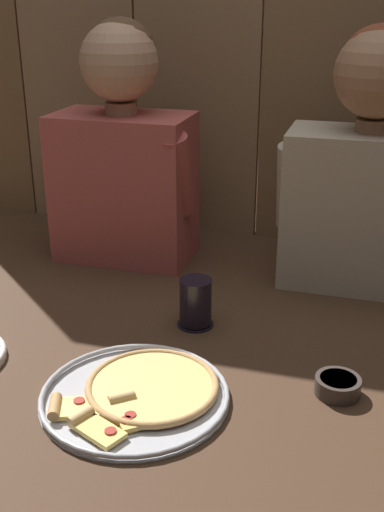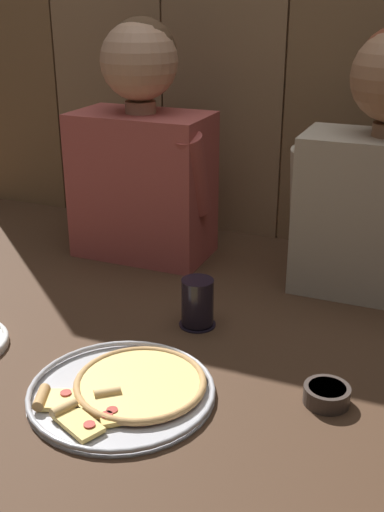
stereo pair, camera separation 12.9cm
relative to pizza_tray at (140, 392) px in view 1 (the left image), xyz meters
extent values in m
plane|color=#422B1C|center=(0.04, 0.15, -0.01)|extent=(3.20, 3.20, 0.00)
cylinder|color=#B2B2B7|center=(-0.01, -0.01, -0.01)|extent=(0.34, 0.34, 0.01)
torus|color=#B2B2B7|center=(-0.01, -0.01, 0.00)|extent=(0.34, 0.34, 0.01)
cylinder|color=#B23823|center=(0.02, 0.02, 0.00)|extent=(0.24, 0.24, 0.00)
cylinder|color=#F4D170|center=(0.02, 0.02, 0.00)|extent=(0.23, 0.23, 0.01)
torus|color=tan|center=(0.02, 0.02, 0.00)|extent=(0.25, 0.25, 0.01)
cube|color=#EFC660|center=(-0.03, -0.12, 0.00)|extent=(0.10, 0.08, 0.01)
cylinder|color=tan|center=(-0.07, -0.10, 0.01)|extent=(0.04, 0.05, 0.02)
cylinder|color=#A3281E|center=(0.00, -0.12, 0.01)|extent=(0.02, 0.02, 0.00)
cube|color=#F4D170|center=(-0.09, -0.07, 0.00)|extent=(0.10, 0.08, 0.01)
cylinder|color=tan|center=(-0.12, -0.09, 0.01)|extent=(0.04, 0.06, 0.02)
cylinder|color=#A3281E|center=(-0.09, -0.06, 0.01)|extent=(0.02, 0.02, 0.00)
cube|color=#EABC56|center=(0.01, -0.07, 0.00)|extent=(0.09, 0.10, 0.01)
cylinder|color=tan|center=(-0.02, -0.03, 0.01)|extent=(0.05, 0.05, 0.02)
cylinder|color=#A3281E|center=(0.01, -0.09, 0.01)|extent=(0.02, 0.02, 0.00)
cylinder|color=#A3281E|center=(0.01, -0.07, 0.01)|extent=(0.02, 0.02, 0.00)
cylinder|color=black|center=(0.02, 0.29, -0.01)|extent=(0.08, 0.08, 0.01)
cylinder|color=black|center=(0.02, 0.29, 0.05)|extent=(0.07, 0.07, 0.10)
cylinder|color=#3D332D|center=(0.34, 0.11, 0.01)|extent=(0.08, 0.08, 0.03)
cylinder|color=#B23823|center=(0.34, 0.11, 0.01)|extent=(0.07, 0.07, 0.02)
cube|color=#AD4C47|center=(-0.27, 0.62, 0.18)|extent=(0.36, 0.21, 0.39)
cylinder|color=tan|center=(-0.27, 0.62, 0.39)|extent=(0.08, 0.08, 0.03)
sphere|color=tan|center=(-0.27, 0.62, 0.51)|extent=(0.20, 0.20, 0.20)
sphere|color=brown|center=(-0.27, 0.63, 0.52)|extent=(0.18, 0.18, 0.18)
cylinder|color=#AD4C47|center=(-0.43, 0.58, 0.24)|extent=(0.08, 0.12, 0.22)
cylinder|color=#AD4C47|center=(-0.11, 0.58, 0.24)|extent=(0.08, 0.14, 0.23)
cube|color=#B2A38E|center=(0.35, 0.62, 0.18)|extent=(0.38, 0.21, 0.38)
cylinder|color=#9E7051|center=(0.35, 0.62, 0.38)|extent=(0.08, 0.08, 0.03)
sphere|color=#9E7051|center=(0.35, 0.62, 0.50)|extent=(0.20, 0.20, 0.20)
sphere|color=brown|center=(0.35, 0.63, 0.51)|extent=(0.18, 0.18, 0.18)
cylinder|color=#B2A38E|center=(0.18, 0.58, 0.24)|extent=(0.08, 0.11, 0.22)
cube|color=#896B4C|center=(-0.51, 0.88, 0.61)|extent=(0.36, 0.03, 1.24)
cube|color=#88694A|center=(-0.14, 0.88, 0.61)|extent=(0.36, 0.03, 1.24)
cube|color=brown|center=(0.22, 0.88, 0.61)|extent=(0.36, 0.03, 1.24)
camera|label=1|loc=(0.36, -0.89, 0.67)|focal=44.44mm
camera|label=2|loc=(0.48, -0.85, 0.67)|focal=44.44mm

